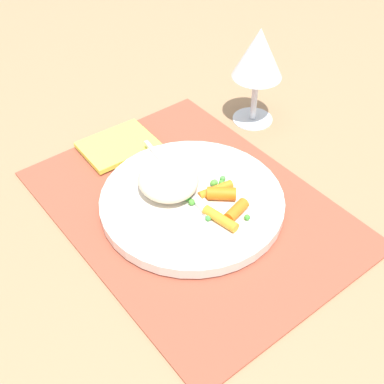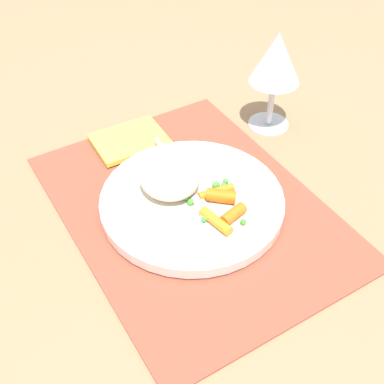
{
  "view_description": "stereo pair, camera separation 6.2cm",
  "coord_description": "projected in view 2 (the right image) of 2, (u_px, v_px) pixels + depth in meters",
  "views": [
    {
      "loc": [
        0.4,
        -0.31,
        0.51
      ],
      "look_at": [
        0.0,
        0.0,
        0.03
      ],
      "focal_mm": 48.0,
      "sensor_mm": 36.0,
      "label": 1
    },
    {
      "loc": [
        0.43,
        -0.26,
        0.51
      ],
      "look_at": [
        0.0,
        0.0,
        0.03
      ],
      "focal_mm": 48.0,
      "sensor_mm": 36.0,
      "label": 2
    }
  ],
  "objects": [
    {
      "name": "carrot_portion",
      "position": [
        222.0,
        205.0,
        0.68
      ],
      "size": [
        0.08,
        0.07,
        0.02
      ],
      "color": "orange",
      "rests_on": "plate"
    },
    {
      "name": "pea_scatter",
      "position": [
        211.0,
        196.0,
        0.7
      ],
      "size": [
        0.09,
        0.07,
        0.01
      ],
      "color": "#57973E",
      "rests_on": "plate"
    },
    {
      "name": "fork",
      "position": [
        185.0,
        184.0,
        0.71
      ],
      "size": [
        0.19,
        0.04,
        0.01
      ],
      "color": "silver",
      "rests_on": "plate"
    },
    {
      "name": "rice_mound",
      "position": [
        170.0,
        178.0,
        0.7
      ],
      "size": [
        0.08,
        0.08,
        0.04
      ],
      "primitive_type": "ellipsoid",
      "color": "beige",
      "rests_on": "plate"
    },
    {
      "name": "ground_plane",
      "position": [
        192.0,
        209.0,
        0.72
      ],
      "size": [
        2.4,
        2.4,
        0.0
      ],
      "primitive_type": "plane",
      "color": "#997551"
    },
    {
      "name": "wine_glass",
      "position": [
        276.0,
        61.0,
        0.78
      ],
      "size": [
        0.08,
        0.08,
        0.16
      ],
      "color": "silver",
      "rests_on": "ground_plane"
    },
    {
      "name": "plate",
      "position": [
        192.0,
        201.0,
        0.71
      ],
      "size": [
        0.25,
        0.25,
        0.02
      ],
      "primitive_type": "cylinder",
      "color": "silver",
      "rests_on": "placemat"
    },
    {
      "name": "napkin",
      "position": [
        130.0,
        140.0,
        0.81
      ],
      "size": [
        0.09,
        0.11,
        0.01
      ],
      "primitive_type": "cube",
      "rotation": [
        0.0,
        0.0,
        -0.04
      ],
      "color": "#EAE54C",
      "rests_on": "placemat"
    },
    {
      "name": "placemat",
      "position": [
        192.0,
        207.0,
        0.71
      ],
      "size": [
        0.44,
        0.33,
        0.01
      ],
      "primitive_type": "cube",
      "color": "#9E4733",
      "rests_on": "ground_plane"
    }
  ]
}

